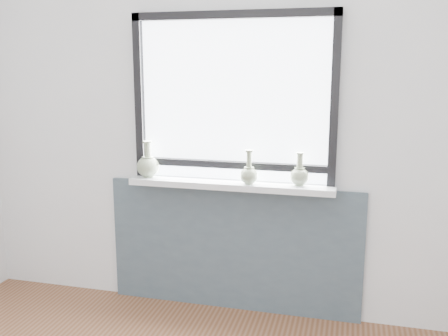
% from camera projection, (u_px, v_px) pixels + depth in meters
% --- Properties ---
extents(back_wall, '(3.60, 0.02, 2.60)m').
position_uv_depth(back_wall, '(234.00, 117.00, 3.18)').
color(back_wall, silver).
rests_on(back_wall, ground).
extents(apron_panel, '(1.70, 0.03, 0.86)m').
position_uv_depth(apron_panel, '(233.00, 248.00, 3.33)').
color(apron_panel, '#43545F').
rests_on(apron_panel, ground).
extents(windowsill, '(1.32, 0.18, 0.04)m').
position_uv_depth(windowsill, '(230.00, 185.00, 3.17)').
color(windowsill, silver).
rests_on(windowsill, apron_panel).
extents(window, '(1.30, 0.06, 1.05)m').
position_uv_depth(window, '(233.00, 95.00, 3.12)').
color(window, black).
rests_on(window, windowsill).
extents(vase_a, '(0.15, 0.15, 0.24)m').
position_uv_depth(vase_a, '(148.00, 165.00, 3.29)').
color(vase_a, gray).
rests_on(vase_a, windowsill).
extents(vase_b, '(0.11, 0.11, 0.21)m').
position_uv_depth(vase_b, '(249.00, 174.00, 3.10)').
color(vase_b, gray).
rests_on(vase_b, windowsill).
extents(vase_c, '(0.12, 0.12, 0.21)m').
position_uv_depth(vase_c, '(299.00, 175.00, 3.06)').
color(vase_c, gray).
rests_on(vase_c, windowsill).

